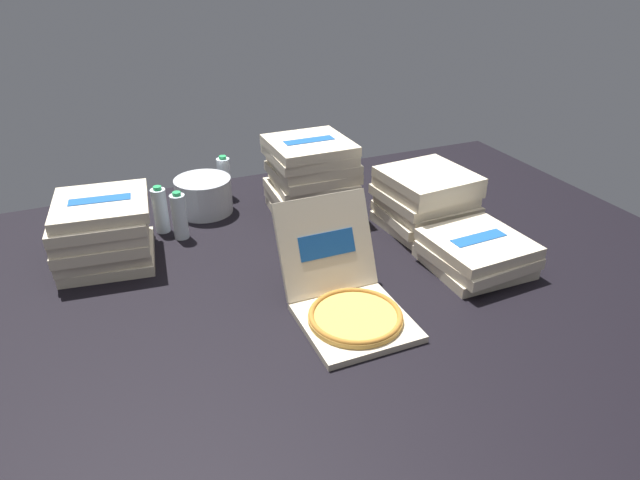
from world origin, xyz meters
TOP-DOWN VIEW (x-y plane):
  - ground_plane at (0.00, 0.00)m, footprint 3.20×2.40m
  - open_pizza_box at (-0.04, -0.21)m, footprint 0.36×0.52m
  - pizza_stack_left_near at (-0.80, 0.52)m, footprint 0.42×0.42m
  - pizza_stack_right_near at (0.58, 0.27)m, footprint 0.40×0.40m
  - pizza_stack_right_far at (0.17, 0.63)m, footprint 0.42×0.41m
  - pizza_stack_center_near at (0.58, -0.13)m, footprint 0.39×0.40m
  - ice_bucket at (-0.32, 0.83)m, footprint 0.27×0.27m
  - water_bottle_0 at (-0.54, 0.70)m, footprint 0.07×0.07m
  - water_bottle_1 at (-0.18, 0.97)m, footprint 0.07×0.07m
  - water_bottle_2 at (-0.47, 0.61)m, footprint 0.07×0.07m

SIDE VIEW (x-z plane):
  - ground_plane at x=0.00m, z-range -0.02..0.00m
  - pizza_stack_center_near at x=0.58m, z-range 0.00..0.14m
  - open_pizza_box at x=-0.04m, z-range -0.11..0.25m
  - ice_bucket at x=-0.32m, z-range 0.00..0.17m
  - water_bottle_0 at x=-0.54m, z-range -0.01..0.22m
  - water_bottle_1 at x=-0.18m, z-range -0.01..0.22m
  - water_bottle_2 at x=-0.47m, z-range -0.01..0.22m
  - pizza_stack_right_near at x=0.58m, z-range 0.00..0.27m
  - pizza_stack_left_near at x=-0.80m, z-range 0.00..0.27m
  - pizza_stack_right_far at x=0.17m, z-range 0.00..0.36m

